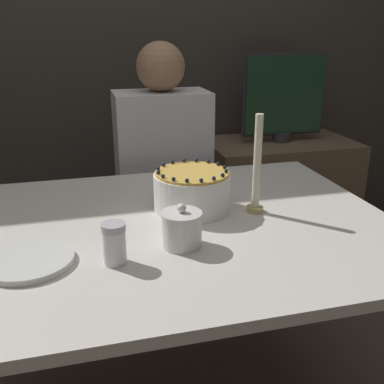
% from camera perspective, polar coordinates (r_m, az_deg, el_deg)
% --- Properties ---
extents(wall_behind, '(8.00, 0.05, 2.60)m').
position_cam_1_polar(wall_behind, '(2.59, -10.11, 20.68)').
color(wall_behind, '#38332D').
rests_on(wall_behind, ground_plane).
extents(dining_table, '(1.34, 0.99, 0.73)m').
position_cam_1_polar(dining_table, '(1.36, -3.09, -8.16)').
color(dining_table, beige).
rests_on(dining_table, ground_plane).
extents(cake, '(0.24, 0.24, 0.14)m').
position_cam_1_polar(cake, '(1.39, 0.00, 0.15)').
color(cake, white).
rests_on(cake, dining_table).
extents(sugar_bowl, '(0.11, 0.11, 0.12)m').
position_cam_1_polar(sugar_bowl, '(1.17, -1.31, -4.70)').
color(sugar_bowl, silver).
rests_on(sugar_bowl, dining_table).
extents(sugar_shaker, '(0.06, 0.06, 0.10)m').
position_cam_1_polar(sugar_shaker, '(1.10, -9.84, -6.43)').
color(sugar_shaker, white).
rests_on(sugar_shaker, dining_table).
extents(plate_stack, '(0.22, 0.22, 0.02)m').
position_cam_1_polar(plate_stack, '(1.17, -20.06, -8.18)').
color(plate_stack, silver).
rests_on(plate_stack, dining_table).
extents(candle, '(0.05, 0.05, 0.31)m').
position_cam_1_polar(candle, '(1.37, 8.22, 2.40)').
color(candle, tan).
rests_on(candle, dining_table).
extents(person_man_blue_shirt, '(0.40, 0.34, 1.22)m').
position_cam_1_polar(person_man_blue_shirt, '(2.04, -3.63, -0.97)').
color(person_man_blue_shirt, '#595960').
rests_on(person_man_blue_shirt, ground_plane).
extents(side_cabinet, '(0.83, 0.49, 0.66)m').
position_cam_1_polar(side_cabinet, '(2.71, 10.79, -0.39)').
color(side_cabinet, brown).
rests_on(side_cabinet, ground_plane).
extents(tv_monitor, '(0.48, 0.10, 0.48)m').
position_cam_1_polar(tv_monitor, '(2.58, 11.61, 11.69)').
color(tv_monitor, '#2D2D33').
rests_on(tv_monitor, side_cabinet).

